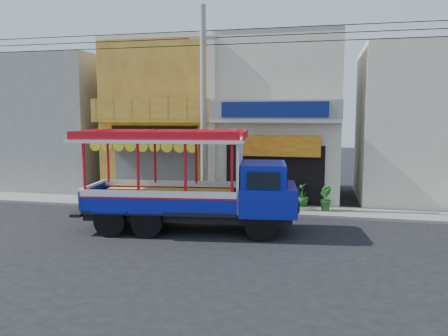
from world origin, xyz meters
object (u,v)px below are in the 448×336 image
Objects in this scene: songthaew_truck at (204,183)px; potted_plant_b at (325,198)px; green_sign at (127,192)px; utility_pole at (207,98)px; potted_plant_c at (302,195)px; potted_plant_a at (285,198)px.

songthaew_truck is 7.66× the size of potted_plant_b.
green_sign is at bearing 140.96° from songthaew_truck.
utility_pole is at bearing -9.43° from green_sign.
utility_pole is at bearing -62.72° from potted_plant_c.
utility_pole reaches higher than potted_plant_a.
potted_plant_a is 0.86× the size of potted_plant_b.
songthaew_truck is 7.82× the size of green_sign.
utility_pole is 6.19m from green_sign.
potted_plant_c is at bearing 54.52° from songthaew_truck.
utility_pole is at bearing 167.73° from potted_plant_a.
songthaew_truck is 5.95m from potted_plant_c.
songthaew_truck is 6.11m from potted_plant_b.
utility_pole is at bearing 102.99° from songthaew_truck.
songthaew_truck reaches higher than green_sign.
green_sign is 9.41m from potted_plant_b.
songthaew_truck is (0.77, -3.35, -3.23)m from utility_pole.
utility_pole is 26.45× the size of green_sign.
potted_plant_b is at bearing 64.79° from potted_plant_c.
potted_plant_a is at bearing 64.90° from potted_plant_b.
songthaew_truck is at bearing -77.01° from utility_pole.
potted_plant_b reaches higher than green_sign.
songthaew_truck is 6.55m from green_sign.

